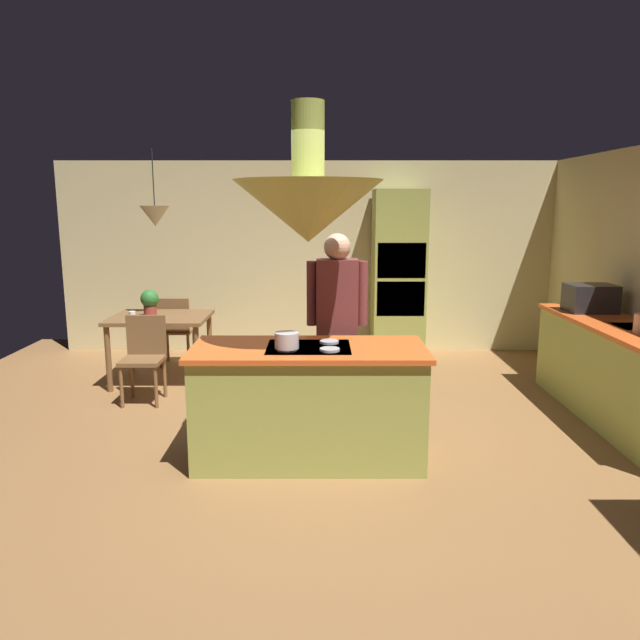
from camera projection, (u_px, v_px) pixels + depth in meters
ground at (308, 448)px, 4.95m from camera, size 8.16×8.16×0.00m
wall_back at (312, 258)px, 8.10m from camera, size 6.80×0.10×2.55m
kitchen_island at (307, 403)px, 4.67m from camera, size 1.81×0.82×0.93m
counter_run_right at (620, 374)px, 5.46m from camera, size 0.73×2.54×0.91m
oven_tower at (397, 275)px, 7.74m from camera, size 0.66×0.62×2.17m
dining_table at (159, 325)px, 6.69m from camera, size 1.07×0.88×0.76m
person_at_island at (335, 318)px, 5.24m from camera, size 0.53×0.23×1.74m
range_hood at (307, 207)px, 4.39m from camera, size 1.10×1.10×1.00m
pendant_light_over_table at (153, 216)px, 6.46m from camera, size 0.32×0.32×0.82m
chair_facing_island at (143, 353)px, 6.07m from camera, size 0.40×0.40×0.87m
chair_by_back_wall at (174, 327)px, 7.37m from camera, size 0.40×0.40×0.87m
potted_plant_on_table at (148, 301)px, 6.61m from camera, size 0.20×0.20×0.30m
cup_on_table at (131, 315)px, 6.45m from camera, size 0.07×0.07×0.09m
microwave_on_counter at (589, 298)px, 6.09m from camera, size 0.46×0.36×0.28m
cooking_pot_on_cooktop at (285, 340)px, 4.44m from camera, size 0.18×0.18×0.12m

